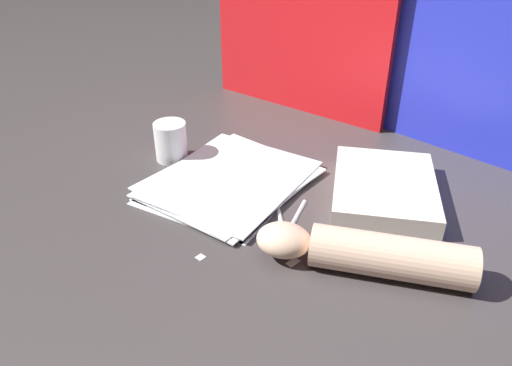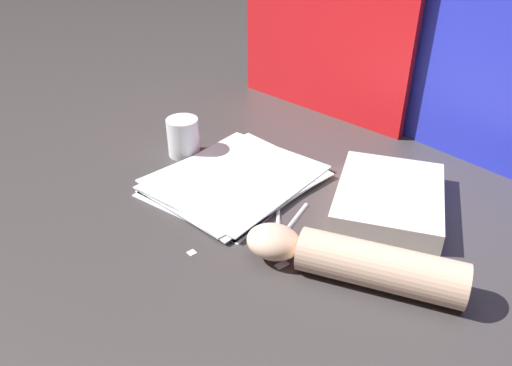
% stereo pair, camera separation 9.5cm
% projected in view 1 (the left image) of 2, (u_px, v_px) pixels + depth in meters
% --- Properties ---
extents(ground_plane, '(6.00, 6.00, 0.00)m').
position_uv_depth(ground_plane, '(271.00, 207.00, 0.98)').
color(ground_plane, '#3D3838').
extents(backdrop_panel_left, '(0.52, 0.04, 0.43)m').
position_uv_depth(backdrop_panel_left, '(299.00, 30.00, 1.29)').
color(backdrop_panel_left, red).
rests_on(backdrop_panel_left, ground_plane).
extents(backdrop_panel_center, '(0.52, 0.09, 0.50)m').
position_uv_depth(backdrop_panel_center, '(462.00, 41.00, 1.07)').
color(backdrop_panel_center, '#2833D1').
rests_on(backdrop_panel_center, ground_plane).
extents(paper_stack, '(0.30, 0.35, 0.02)m').
position_uv_depth(paper_stack, '(230.00, 181.00, 1.05)').
color(paper_stack, white).
rests_on(paper_stack, ground_plane).
extents(book_closed, '(0.29, 0.32, 0.04)m').
position_uv_depth(book_closed, '(384.00, 189.00, 1.00)').
color(book_closed, silver).
rests_on(book_closed, ground_plane).
extents(scissors, '(0.14, 0.18, 0.01)m').
position_uv_depth(scissors, '(286.00, 235.00, 0.90)').
color(scissors, silver).
rests_on(scissors, ground_plane).
extents(hand_forearm, '(0.36, 0.19, 0.07)m').
position_uv_depth(hand_forearm, '(367.00, 253.00, 0.81)').
color(hand_forearm, beige).
rests_on(hand_forearm, ground_plane).
extents(paper_scrap_near, '(0.02, 0.02, 0.00)m').
position_uv_depth(paper_scrap_near, '(200.00, 257.00, 0.85)').
color(paper_scrap_near, white).
rests_on(paper_scrap_near, ground_plane).
extents(paper_scrap_mid, '(0.02, 0.03, 0.00)m').
position_uv_depth(paper_scrap_mid, '(293.00, 262.00, 0.84)').
color(paper_scrap_mid, white).
rests_on(paper_scrap_mid, ground_plane).
extents(mug, '(0.07, 0.07, 0.09)m').
position_uv_depth(mug, '(171.00, 141.00, 1.13)').
color(mug, white).
rests_on(mug, ground_plane).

